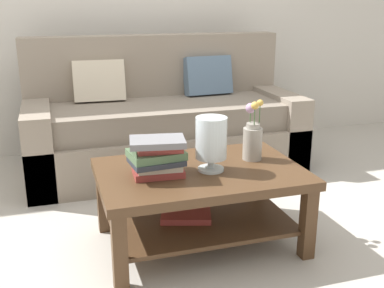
% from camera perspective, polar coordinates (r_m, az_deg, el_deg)
% --- Properties ---
extents(ground_plane, '(10.00, 10.00, 0.00)m').
position_cam_1_polar(ground_plane, '(3.07, -1.96, -8.59)').
color(ground_plane, '#B7B2A8').
extents(couch, '(2.15, 0.90, 1.06)m').
position_cam_1_polar(couch, '(3.81, -3.54, 2.44)').
color(couch, gray).
rests_on(couch, ground).
extents(coffee_table, '(1.11, 0.74, 0.45)m').
position_cam_1_polar(coffee_table, '(2.59, 0.94, -5.65)').
color(coffee_table, '#4C331E').
rests_on(coffee_table, ground).
extents(book_stack_main, '(0.31, 0.26, 0.21)m').
position_cam_1_polar(book_stack_main, '(2.43, -4.25, -1.52)').
color(book_stack_main, '#993833').
rests_on(book_stack_main, coffee_table).
extents(glass_hurricane_vase, '(0.17, 0.17, 0.30)m').
position_cam_1_polar(glass_hurricane_vase, '(2.48, 2.37, 0.52)').
color(glass_hurricane_vase, silver).
rests_on(glass_hurricane_vase, coffee_table).
extents(flower_pitcher, '(0.11, 0.11, 0.35)m').
position_cam_1_polar(flower_pitcher, '(2.69, 7.44, 0.70)').
color(flower_pitcher, '#9E998E').
rests_on(flower_pitcher, coffee_table).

